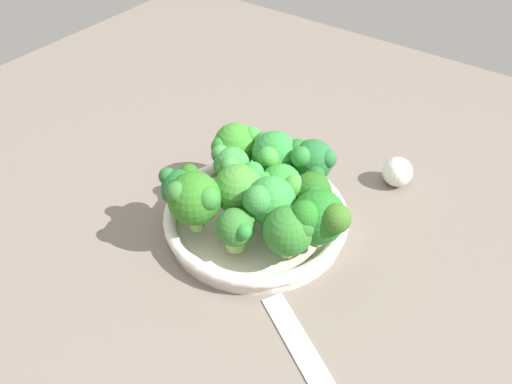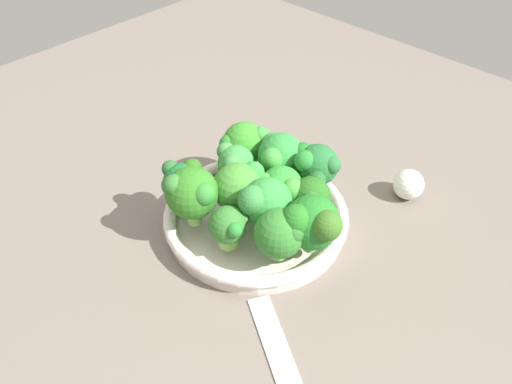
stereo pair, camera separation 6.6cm
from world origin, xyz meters
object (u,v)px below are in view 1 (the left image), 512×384
(broccoli_floret_7, at_px, (275,154))
(broccoli_floret_6, at_px, (268,202))
(broccoli_floret_5, at_px, (194,199))
(broccoli_floret_12, at_px, (235,145))
(bowl, at_px, (256,217))
(broccoli_floret_2, at_px, (230,166))
(garlic_bulb, at_px, (398,172))
(broccoli_floret_1, at_px, (180,188))
(broccoli_floret_4, at_px, (236,228))
(broccoli_floret_9, at_px, (319,217))
(broccoli_floret_8, at_px, (240,188))
(broccoli_floret_11, at_px, (312,191))
(broccoli_floret_3, at_px, (310,159))
(broccoli_floret_10, at_px, (290,230))
(broccoli_floret_0, at_px, (282,185))

(broccoli_floret_7, bearing_deg, broccoli_floret_6, -60.69)
(broccoli_floret_5, relative_size, broccoli_floret_12, 1.19)
(bowl, distance_m, broccoli_floret_2, 0.08)
(garlic_bulb, bearing_deg, bowl, -120.88)
(broccoli_floret_1, xyz_separation_m, broccoli_floret_4, (0.10, -0.01, -0.01))
(broccoli_floret_4, relative_size, broccoli_floret_7, 0.74)
(broccoli_floret_1, distance_m, broccoli_floret_9, 0.18)
(broccoli_floret_8, bearing_deg, broccoli_floret_2, 143.60)
(broccoli_floret_2, xyz_separation_m, broccoli_floret_4, (0.07, -0.08, -0.01))
(bowl, relative_size, broccoli_floret_9, 3.23)
(bowl, bearing_deg, broccoli_floret_7, 103.37)
(bowl, relative_size, broccoli_floret_7, 3.23)
(broccoli_floret_8, xyz_separation_m, garlic_bulb, (0.13, 0.21, -0.05))
(broccoli_floret_11, bearing_deg, broccoli_floret_3, 124.27)
(broccoli_floret_6, height_order, broccoli_floret_7, same)
(broccoli_floret_7, xyz_separation_m, broccoli_floret_9, (0.11, -0.07, 0.00))
(broccoli_floret_9, bearing_deg, bowl, 175.38)
(broccoli_floret_2, distance_m, broccoli_floret_10, 0.14)
(broccoli_floret_1, bearing_deg, garlic_bulb, 52.40)
(broccoli_floret_2, relative_size, broccoli_floret_5, 0.81)
(broccoli_floret_2, height_order, broccoli_floret_10, same)
(bowl, bearing_deg, broccoli_floret_9, -4.62)
(broccoli_floret_9, bearing_deg, broccoli_floret_4, -141.85)
(broccoli_floret_10, height_order, garlic_bulb, broccoli_floret_10)
(broccoli_floret_4, relative_size, broccoli_floret_11, 0.88)
(broccoli_floret_4, height_order, broccoli_floret_12, broccoli_floret_12)
(broccoli_floret_6, distance_m, broccoli_floret_12, 0.13)
(broccoli_floret_10, distance_m, broccoli_floret_11, 0.08)
(broccoli_floret_2, relative_size, broccoli_floret_7, 0.88)
(bowl, height_order, broccoli_floret_10, broccoli_floret_10)
(bowl, xyz_separation_m, broccoli_floret_8, (-0.01, -0.02, 0.06))
(broccoli_floret_2, bearing_deg, broccoli_floret_4, -48.01)
(broccoli_floret_10, bearing_deg, broccoli_floret_6, 158.44)
(bowl, distance_m, broccoli_floret_4, 0.08)
(broccoli_floret_3, relative_size, broccoli_floret_8, 0.98)
(broccoli_floret_5, distance_m, broccoli_floret_7, 0.14)
(broccoli_floret_3, xyz_separation_m, broccoli_floret_7, (-0.05, -0.01, -0.00))
(broccoli_floret_0, height_order, broccoli_floret_2, broccoli_floret_2)
(broccoli_floret_9, bearing_deg, broccoli_floret_10, -120.21)
(broccoli_floret_2, height_order, broccoli_floret_7, broccoli_floret_7)
(broccoli_floret_0, xyz_separation_m, broccoli_floret_8, (-0.04, -0.04, 0.01))
(broccoli_floret_5, bearing_deg, broccoli_floret_9, 25.39)
(broccoli_floret_2, distance_m, broccoli_floret_11, 0.11)
(broccoli_floret_1, xyz_separation_m, broccoli_floret_7, (0.06, 0.12, 0.01))
(broccoli_floret_0, relative_size, broccoli_floret_7, 0.86)
(broccoli_floret_5, relative_size, broccoli_floret_9, 1.08)
(broccoli_floret_1, xyz_separation_m, broccoli_floret_6, (0.11, 0.04, 0.01))
(broccoli_floret_6, xyz_separation_m, broccoli_floret_7, (-0.05, 0.09, -0.00))
(broccoli_floret_8, distance_m, broccoli_floret_9, 0.11)
(garlic_bulb, bearing_deg, broccoli_floret_11, -108.79)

